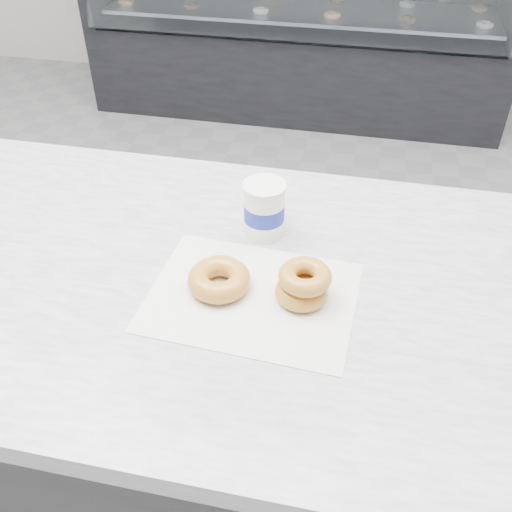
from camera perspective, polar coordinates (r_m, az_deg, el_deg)
The scene contains 7 objects.
ground at distance 2.09m, azimuth -5.01°, elevation -9.08°, with size 5.00×5.00×0.00m, color gray.
counter at distance 1.39m, azimuth -13.05°, elevation -14.58°, with size 3.06×0.76×0.90m.
display_case at distance 3.63m, azimuth 4.41°, elevation 22.09°, with size 2.40×0.74×1.25m.
wax_paper at distance 0.95m, azimuth -0.40°, elevation -4.07°, with size 0.34×0.26×0.00m, color silver.
donut_single at distance 0.95m, azimuth -3.71°, elevation -2.34°, with size 0.11×0.11×0.04m, color #C78936.
donut_stack at distance 0.93m, azimuth 4.74°, elevation -2.82°, with size 0.12×0.12×0.06m.
coffee_cup at distance 1.06m, azimuth 0.83°, elevation 4.75°, with size 0.08×0.08×0.11m.
Camera 1 is at (0.46, -1.31, 1.55)m, focal length 40.00 mm.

